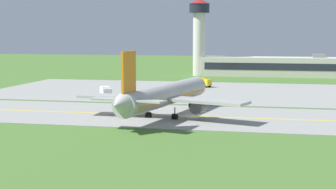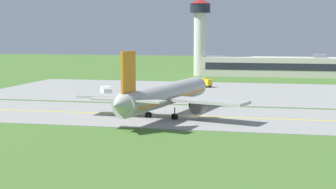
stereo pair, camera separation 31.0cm
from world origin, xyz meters
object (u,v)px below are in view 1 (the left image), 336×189
Objects in this scene: service_truck_fuel at (201,82)px; control_tower at (199,29)px; service_truck_baggage at (106,91)px; airplane_lead at (165,95)px.

control_tower is (-7.13, 40.94, 14.85)m from service_truck_fuel.
service_truck_fuel is at bearing 57.86° from service_truck_baggage.
airplane_lead is at bearing -52.34° from service_truck_baggage.
airplane_lead is 55.65m from service_truck_fuel.
service_truck_baggage is at bearing -99.14° from control_tower.
service_truck_fuel is 0.23× the size of control_tower.
service_truck_fuel is at bearing 91.83° from airplane_lead.
control_tower is at bearing 95.28° from airplane_lead.
airplane_lead is 33.20m from service_truck_baggage.
service_truck_baggage is (-20.22, 26.21, -2.60)m from airplane_lead.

